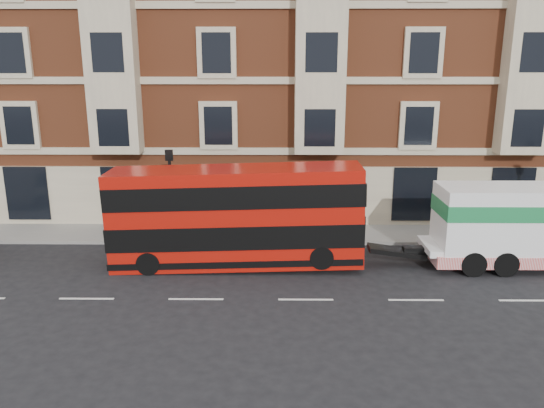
{
  "coord_description": "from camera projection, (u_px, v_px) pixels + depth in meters",
  "views": [
    {
      "loc": [
        -1.06,
        -17.71,
        8.3
      ],
      "look_at": [
        -1.27,
        4.0,
        2.54
      ],
      "focal_mm": 35.0,
      "sensor_mm": 36.0,
      "label": 1
    }
  ],
  "objects": [
    {
      "name": "ground",
      "position": [
        306.0,
        300.0,
        19.24
      ],
      "size": [
        120.0,
        120.0,
        0.0
      ],
      "primitive_type": "plane",
      "color": "black",
      "rests_on": "ground"
    },
    {
      "name": "tow_truck",
      "position": [
        526.0,
        225.0,
        21.94
      ],
      "size": [
        8.3,
        2.45,
        3.46
      ],
      "color": "white",
      "rests_on": "ground"
    },
    {
      "name": "double_decker_bus",
      "position": [
        236.0,
        215.0,
        21.95
      ],
      "size": [
        10.37,
        2.38,
        4.2
      ],
      "color": "#AD1209",
      "rests_on": "ground"
    },
    {
      "name": "victorian_terrace",
      "position": [
        304.0,
        33.0,
        31.15
      ],
      "size": [
        45.0,
        12.0,
        20.4
      ],
      "color": "brown",
      "rests_on": "ground"
    },
    {
      "name": "lamp_post_west",
      "position": [
        171.0,
        189.0,
        24.6
      ],
      "size": [
        0.35,
        0.15,
        4.35
      ],
      "color": "black",
      "rests_on": "sidewalk"
    },
    {
      "name": "sidewalk",
      "position": [
        298.0,
        234.0,
        26.47
      ],
      "size": [
        90.0,
        3.0,
        0.15
      ],
      "primitive_type": "cube",
      "color": "slate",
      "rests_on": "ground"
    },
    {
      "name": "pedestrian",
      "position": [
        185.0,
        218.0,
        25.96
      ],
      "size": [
        0.59,
        0.39,
        1.61
      ],
      "primitive_type": "imported",
      "rotation": [
        0.0,
        0.0,
        -0.01
      ],
      "color": "#1C2B39",
      "rests_on": "sidewalk"
    }
  ]
}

